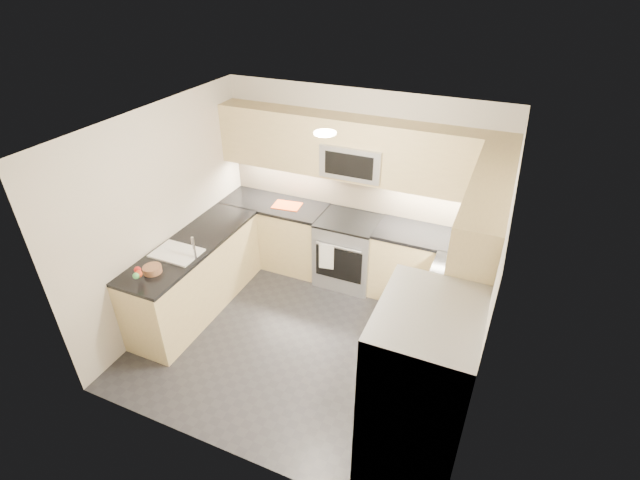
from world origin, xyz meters
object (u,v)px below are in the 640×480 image
at_px(cutting_board, 287,205).
at_px(refrigerator, 416,402).
at_px(microwave, 355,160).
at_px(gas_range, 348,251).
at_px(fruit_basket, 152,269).
at_px(utensil_bowl, 469,237).

bearing_deg(cutting_board, refrigerator, -46.18).
bearing_deg(microwave, gas_range, -90.00).
relative_size(cutting_board, fruit_basket, 1.88).
height_order(refrigerator, utensil_bowl, refrigerator).
distance_m(refrigerator, fruit_basket, 3.00).
height_order(utensil_bowl, fruit_basket, utensil_bowl).
height_order(gas_range, cutting_board, cutting_board).
bearing_deg(fruit_basket, refrigerator, -9.80).
bearing_deg(microwave, utensil_bowl, -3.85).
height_order(utensil_bowl, cutting_board, utensil_bowl).
bearing_deg(gas_range, utensil_bowl, 0.97).
distance_m(gas_range, refrigerator, 2.86).
height_order(refrigerator, cutting_board, refrigerator).
bearing_deg(utensil_bowl, fruit_basket, -146.97).
xyz_separation_m(refrigerator, fruit_basket, (-2.95, 0.51, 0.08)).
relative_size(gas_range, utensil_bowl, 3.66).
height_order(gas_range, fruit_basket, fruit_basket).
relative_size(utensil_bowl, cutting_board, 0.68).
xyz_separation_m(utensil_bowl, fruit_basket, (-2.98, -1.94, -0.04)).
distance_m(cutting_board, fruit_basket, 2.02).
bearing_deg(microwave, refrigerator, -60.38).
height_order(cutting_board, fruit_basket, fruit_basket).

